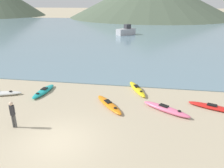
% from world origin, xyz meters
% --- Properties ---
extents(ground_plane, '(400.00, 400.00, 0.00)m').
position_xyz_m(ground_plane, '(0.00, 0.00, 0.00)').
color(ground_plane, tan).
extents(bay_water, '(160.00, 70.00, 0.06)m').
position_xyz_m(bay_water, '(0.00, 43.19, 0.03)').
color(bay_water, slate).
rests_on(bay_water, ground_plane).
extents(kayak_on_sand_0, '(2.48, 2.99, 0.31)m').
position_xyz_m(kayak_on_sand_0, '(1.87, 4.38, 0.13)').
color(kayak_on_sand_0, orange).
rests_on(kayak_on_sand_0, ground_plane).
extents(kayak_on_sand_2, '(1.79, 3.24, 0.36)m').
position_xyz_m(kayak_on_sand_2, '(3.61, 7.41, 0.16)').
color(kayak_on_sand_2, yellow).
rests_on(kayak_on_sand_2, ground_plane).
extents(kayak_on_sand_3, '(3.38, 1.87, 0.30)m').
position_xyz_m(kayak_on_sand_3, '(8.84, 5.06, 0.13)').
color(kayak_on_sand_3, red).
rests_on(kayak_on_sand_3, ground_plane).
extents(kayak_on_sand_4, '(3.14, 2.29, 0.40)m').
position_xyz_m(kayak_on_sand_4, '(5.64, 4.21, 0.18)').
color(kayak_on_sand_4, '#E5668C').
rests_on(kayak_on_sand_4, ground_plane).
extents(kayak_on_sand_5, '(0.97, 2.95, 0.33)m').
position_xyz_m(kayak_on_sand_5, '(-3.56, 5.79, 0.14)').
color(kayak_on_sand_5, teal).
rests_on(kayak_on_sand_5, ground_plane).
extents(person_near_foreground, '(0.32, 0.24, 1.60)m').
position_xyz_m(person_near_foreground, '(-2.95, 0.90, 0.92)').
color(person_near_foreground, '#4C4C4C').
rests_on(person_near_foreground, ground_plane).
extents(moored_boat_2, '(3.93, 3.89, 2.09)m').
position_xyz_m(moored_boat_2, '(-0.33, 36.83, 0.79)').
color(moored_boat_2, '#B2B2B7').
rests_on(moored_boat_2, bay_water).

